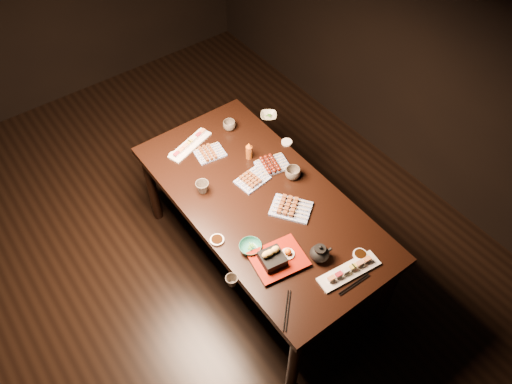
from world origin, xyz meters
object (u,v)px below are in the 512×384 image
Objects in this scene: sushi_platter_near at (349,270)px; teacup_far_right at (229,125)px; yakitori_plate_left at (210,152)px; teacup_mid_right at (293,173)px; edamame_bowl_cream at (269,116)px; tempura_tray at (279,255)px; sushi_platter_far at (190,143)px; dining_table at (260,233)px; edamame_bowl_green at (250,247)px; teacup_far_left at (203,187)px; teacup_near_left at (232,281)px; yakitori_plate_center at (252,178)px; condiment_bottle at (249,150)px; teapot at (320,252)px; yakitori_plate_right at (291,206)px.

teacup_far_right is (0.14, 1.38, 0.01)m from sushi_platter_near.
teacup_mid_right reaches higher than yakitori_plate_left.
sushi_platter_near is 1.38m from edamame_bowl_cream.
teacup_mid_right is 1.12× the size of teacup_far_right.
tempura_tray is 3.32× the size of teacup_far_right.
dining_table is at bearing 81.02° from sushi_platter_far.
edamame_bowl_green is (-0.36, 0.46, -0.00)m from sushi_platter_near.
teacup_far_left reaches higher than edamame_bowl_cream.
yakitori_plate_left reaches higher than dining_table.
edamame_bowl_cream is at bearing 44.09° from teacup_near_left.
teacup_far_left is (-0.31, 0.11, 0.01)m from yakitori_plate_center.
teacup_far_right is at bearing 91.17° from sushi_platter_near.
condiment_bottle is at bearing -34.40° from yakitori_plate_left.
teacup_far_left is at bearing 51.36° from sushi_platter_far.
teacup_near_left is 1.27m from teacup_far_right.
teapot reaches higher than tempura_tray.
yakitori_plate_left is (-0.09, 0.37, -0.00)m from yakitori_plate_center.
teacup_mid_right is at bearing -24.86° from teacup_far_left.
condiment_bottle is at bearing 110.01° from sushi_platter_far.
teacup_near_left reaches higher than dining_table.
teacup_mid_right is at bearing 103.11° from yakitori_plate_right.
teapot reaches higher than sushi_platter_near.
tempura_tray is at bearing -120.19° from yakitori_plate_center.
edamame_bowl_green is at bearing -132.87° from edamame_bowl_cream.
teacup_mid_right is 0.64m from teacup_far_right.
sushi_platter_near is at bearing -95.61° from teacup_far_right.
yakitori_plate_left is at bearing 96.32° from yakitori_plate_center.
yakitori_plate_right is 2.79× the size of teacup_far_left.
teacup_far_left reaches higher than sushi_platter_near.
yakitori_plate_center is 0.34m from yakitori_plate_right.
condiment_bottle is (0.15, 0.89, 0.01)m from teapot.
teapot reaches higher than teacup_mid_right.
dining_table is 20.58× the size of teacup_far_left.
teacup_far_right is at bearing 39.01° from teacup_far_left.
tempura_tray reaches higher than sushi_platter_far.
dining_table is 0.75m from teacup_near_left.
yakitori_plate_right is 1.81× the size of teapot.
yakitori_plate_right is 1.26× the size of yakitori_plate_left.
condiment_bottle reaches higher than yakitori_plate_center.
yakitori_plate_center is (0.16, -0.52, 0.00)m from sushi_platter_far.
teacup_far_left is at bearing 146.40° from dining_table.
yakitori_plate_right is at bearing 19.67° from teacup_near_left.
sushi_platter_far is 3.95× the size of teacup_far_right.
tempura_tray reaches higher than edamame_bowl_cream.
condiment_bottle is (0.35, 0.77, 0.01)m from tempura_tray.
teacup_far_left is at bearing 155.14° from teacup_mid_right.
condiment_bottle is at bearing 9.36° from teacup_far_left.
yakitori_plate_left reaches higher than edamame_bowl_green.
tempura_tray is 0.30m from teacup_near_left.
sushi_platter_far is at bearing 120.29° from teacup_mid_right.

